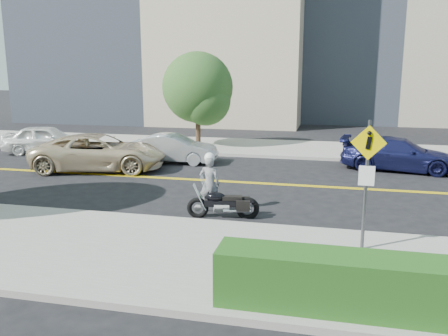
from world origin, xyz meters
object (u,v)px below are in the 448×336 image
Objects in this scene: motorcyclist at (210,182)px; motorcycle at (223,197)px; pedestrian_sign at (367,173)px; parked_car_white at (46,139)px; suv at (99,152)px; parked_car_blue at (399,154)px; parked_car_silver at (173,149)px.

motorcycle is (0.54, -0.49, -0.29)m from motorcyclist.
pedestrian_sign reaches higher than parked_car_white.
motorcyclist is 0.33× the size of suv.
parked_car_blue is at bearing -105.78° from parked_car_white.
motorcycle is 0.51× the size of parked_car_silver.
motorcyclist is 0.90× the size of motorcycle.
parked_car_white is (-11.04, 8.15, 0.10)m from motorcycle.
motorcyclist is at bearing 127.00° from motorcycle.
parked_car_white reaches higher than parked_car_blue.
parked_car_white is (-14.82, 10.14, -1.25)m from pedestrian_sign.
suv is at bearing 131.38° from motorcycle.
motorcyclist is at bearing -141.15° from parked_car_white.
pedestrian_sign is 10.21m from parked_car_blue.
parked_car_blue is at bearing -87.95° from parked_car_silver.
parked_car_white is 0.88× the size of parked_car_blue.
parked_car_white is at bearing 145.60° from pedestrian_sign.
parked_car_silver is at bearing 129.98° from pedestrian_sign.
parked_car_silver is (7.00, -0.82, -0.06)m from parked_car_white.
pedestrian_sign is at bearing 150.79° from motorcyclist.
parked_car_blue reaches higher than parked_car_silver.
motorcyclist is at bearing -154.35° from parked_car_silver.
motorcyclist is (-4.31, 2.49, -1.06)m from pedestrian_sign.
pedestrian_sign reaches higher than parked_car_blue.
parked_car_white reaches higher than parked_car_silver.
suv is (-6.03, 4.63, -0.14)m from motorcyclist.
motorcyclist reaches higher than parked_car_silver.
pedestrian_sign is 1.65× the size of motorcyclist.
parked_car_white is 7.05m from parked_car_silver.
parked_car_silver reaches higher than motorcycle.
suv is at bearing -139.10° from parked_car_white.
parked_car_blue is (1.96, 9.94, -1.27)m from pedestrian_sign.
pedestrian_sign is at bearing -137.57° from suv.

